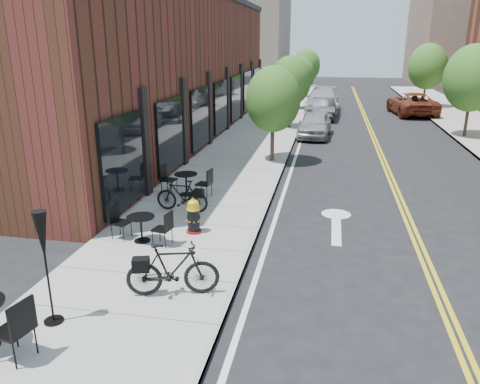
# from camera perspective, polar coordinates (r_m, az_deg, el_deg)

# --- Properties ---
(ground) EXTENTS (120.00, 120.00, 0.00)m
(ground) POSITION_cam_1_polar(r_m,az_deg,el_deg) (11.04, 1.20, -7.91)
(ground) COLOR black
(ground) RESTS_ON ground
(sidewalk_near) EXTENTS (4.00, 70.00, 0.12)m
(sidewalk_near) POSITION_cam_1_polar(r_m,az_deg,el_deg) (20.69, 0.39, 4.61)
(sidewalk_near) COLOR #9E9B93
(sidewalk_near) RESTS_ON ground
(building_near) EXTENTS (5.00, 28.00, 7.00)m
(building_near) POSITION_cam_1_polar(r_m,az_deg,el_deg) (25.19, -8.33, 14.71)
(building_near) COLOR #422315
(building_near) RESTS_ON ground
(bg_building_left) EXTENTS (8.00, 14.00, 10.00)m
(bg_building_left) POSITION_cam_1_polar(r_m,az_deg,el_deg) (58.61, 1.41, 18.04)
(bg_building_left) COLOR #726656
(bg_building_left) RESTS_ON ground
(bg_building_right) EXTENTS (10.00, 16.00, 12.00)m
(bg_building_right) POSITION_cam_1_polar(r_m,az_deg,el_deg) (61.52, 25.54, 17.33)
(bg_building_right) COLOR brown
(bg_building_right) RESTS_ON ground
(tree_near_a) EXTENTS (2.20, 2.20, 3.81)m
(tree_near_a) POSITION_cam_1_polar(r_m,az_deg,el_deg) (19.07, 4.07, 11.20)
(tree_near_a) COLOR #382B1E
(tree_near_a) RESTS_ON sidewalk_near
(tree_near_b) EXTENTS (2.30, 2.30, 3.98)m
(tree_near_b) POSITION_cam_1_polar(r_m,az_deg,el_deg) (26.98, 6.18, 13.32)
(tree_near_b) COLOR #382B1E
(tree_near_b) RESTS_ON sidewalk_near
(tree_near_c) EXTENTS (2.10, 2.10, 3.67)m
(tree_near_c) POSITION_cam_1_polar(r_m,az_deg,el_deg) (34.95, 7.33, 13.98)
(tree_near_c) COLOR #382B1E
(tree_near_c) RESTS_ON sidewalk_near
(tree_near_d) EXTENTS (2.40, 2.40, 4.11)m
(tree_near_d) POSITION_cam_1_polar(r_m,az_deg,el_deg) (42.91, 8.08, 15.00)
(tree_near_d) COLOR #382B1E
(tree_near_d) RESTS_ON sidewalk_near
(tree_far_b) EXTENTS (2.80, 2.80, 4.62)m
(tree_far_b) POSITION_cam_1_polar(r_m,az_deg,el_deg) (26.79, 26.50, 12.31)
(tree_far_b) COLOR #382B1E
(tree_far_b) RESTS_ON sidewalk_far
(tree_far_c) EXTENTS (2.80, 2.80, 4.62)m
(tree_far_c) POSITION_cam_1_polar(r_m,az_deg,el_deg) (38.48, 21.90, 14.02)
(tree_far_c) COLOR #382B1E
(tree_far_c) RESTS_ON sidewalk_far
(fire_hydrant) EXTENTS (0.51, 0.51, 0.91)m
(fire_hydrant) POSITION_cam_1_polar(r_m,az_deg,el_deg) (11.99, -5.68, -2.98)
(fire_hydrant) COLOR maroon
(fire_hydrant) RESTS_ON sidewalk_near
(bicycle_left) EXTENTS (1.59, 0.56, 0.94)m
(bicycle_left) POSITION_cam_1_polar(r_m,az_deg,el_deg) (13.51, -7.09, -0.43)
(bicycle_left) COLOR black
(bicycle_left) RESTS_ON sidewalk_near
(bicycle_right) EXTENTS (1.86, 0.96, 1.07)m
(bicycle_right) POSITION_cam_1_polar(r_m,az_deg,el_deg) (9.12, -8.20, -9.33)
(bicycle_right) COLOR black
(bicycle_right) RESTS_ON sidewalk_near
(bistro_set_b) EXTENTS (1.61, 0.79, 0.85)m
(bistro_set_b) POSITION_cam_1_polar(r_m,az_deg,el_deg) (11.65, -11.97, -3.95)
(bistro_set_b) COLOR black
(bistro_set_b) RESTS_ON sidewalk_near
(bistro_set_c) EXTENTS (1.73, 0.85, 0.91)m
(bistro_set_c) POSITION_cam_1_polar(r_m,az_deg,el_deg) (14.96, -6.58, 1.35)
(bistro_set_c) COLOR black
(bistro_set_c) RESTS_ON sidewalk_near
(patio_umbrella) EXTENTS (0.33, 0.33, 2.06)m
(patio_umbrella) POSITION_cam_1_polar(r_m,az_deg,el_deg) (8.45, -22.87, -5.88)
(patio_umbrella) COLOR black
(patio_umbrella) RESTS_ON sidewalk_near
(parked_car_a) EXTENTS (1.80, 3.98, 1.32)m
(parked_car_a) POSITION_cam_1_polar(r_m,az_deg,el_deg) (25.08, 9.10, 8.14)
(parked_car_a) COLOR gray
(parked_car_a) RESTS_ON ground
(parked_car_b) EXTENTS (1.51, 4.05, 1.32)m
(parked_car_b) POSITION_cam_1_polar(r_m,az_deg,el_deg) (31.28, 10.11, 9.97)
(parked_car_b) COLOR black
(parked_car_b) RESTS_ON ground
(parked_car_c) EXTENTS (2.34, 5.66, 1.64)m
(parked_car_c) POSITION_cam_1_polar(r_m,az_deg,el_deg) (34.65, 9.99, 10.99)
(parked_car_c) COLOR #A5A6AA
(parked_car_c) RESTS_ON ground
(parked_car_far) EXTENTS (3.10, 5.69, 1.51)m
(parked_car_far) POSITION_cam_1_polar(r_m,az_deg,el_deg) (34.60, 20.22, 10.06)
(parked_car_far) COLOR maroon
(parked_car_far) RESTS_ON ground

